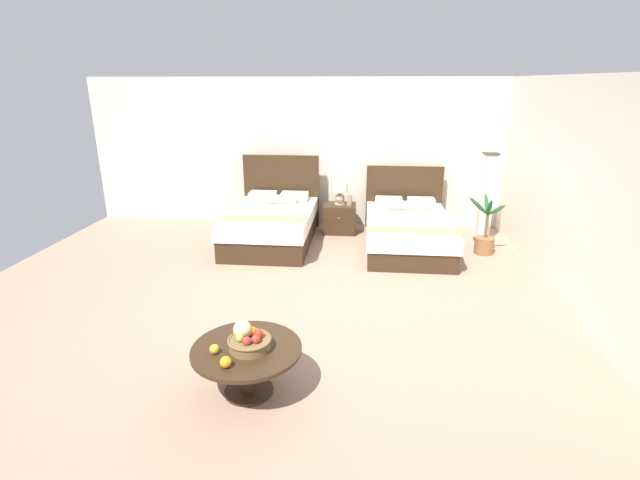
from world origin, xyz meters
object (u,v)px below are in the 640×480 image
at_px(nightstand, 340,218).
at_px(vase, 349,200).
at_px(coffee_table, 247,357).
at_px(floor_lamp_corner, 486,198).
at_px(fruit_bowl, 248,340).
at_px(loose_apple, 214,349).
at_px(bed_near_window, 272,223).
at_px(table_lamp, 340,191).
at_px(potted_palm, 485,238).
at_px(bed_near_corner, 407,230).
at_px(loose_orange, 226,362).

distance_m(nightstand, vase, 0.38).
distance_m(coffee_table, floor_lamp_corner, 5.24).
relative_size(fruit_bowl, floor_lamp_corner, 0.25).
distance_m(fruit_bowl, loose_apple, 0.28).
bearing_deg(bed_near_window, coffee_table, -81.91).
xyz_separation_m(table_lamp, vase, (0.17, -0.06, -0.15)).
xyz_separation_m(loose_apple, potted_palm, (3.04, 3.84, -0.22)).
bearing_deg(loose_apple, bed_near_corner, 65.21).
bearing_deg(potted_palm, bed_near_corner, 169.05).
distance_m(table_lamp, coffee_table, 4.66).
bearing_deg(bed_near_corner, bed_near_window, -179.91).
height_order(vase, loose_orange, vase).
xyz_separation_m(vase, floor_lamp_corner, (2.23, -0.22, 0.14)).
distance_m(nightstand, loose_orange, 4.93).
height_order(bed_near_corner, potted_palm, bed_near_corner).
relative_size(coffee_table, loose_apple, 11.62).
bearing_deg(table_lamp, loose_apple, -99.04).
bearing_deg(nightstand, table_lamp, 90.00).
xyz_separation_m(bed_near_corner, nightstand, (-1.13, 0.64, -0.03)).
height_order(vase, coffee_table, vase).
height_order(bed_near_window, potted_palm, bed_near_window).
bearing_deg(nightstand, potted_palm, -20.70).
distance_m(bed_near_window, fruit_bowl, 4.00).
relative_size(bed_near_window, potted_palm, 2.21).
relative_size(nightstand, loose_orange, 6.07).
bearing_deg(bed_near_window, loose_apple, -85.41).
bearing_deg(fruit_bowl, bed_near_window, 98.40).
bearing_deg(bed_near_corner, fruit_bowl, -112.24).
xyz_separation_m(nightstand, table_lamp, (0.00, 0.02, 0.49)).
xyz_separation_m(nightstand, fruit_bowl, (-0.49, -4.60, 0.26)).
relative_size(table_lamp, loose_orange, 4.19).
height_order(bed_near_corner, floor_lamp_corner, floor_lamp_corner).
height_order(vase, floor_lamp_corner, floor_lamp_corner).
bearing_deg(coffee_table, potted_palm, 53.03).
relative_size(nightstand, potted_palm, 0.60).
distance_m(vase, floor_lamp_corner, 2.25).
height_order(bed_near_window, table_lamp, bed_near_window).
bearing_deg(loose_apple, fruit_bowl, 22.09).
relative_size(bed_near_corner, nightstand, 3.97).
bearing_deg(floor_lamp_corner, nightstand, 173.87).
bearing_deg(table_lamp, floor_lamp_corner, -6.60).
height_order(vase, loose_apple, vase).
relative_size(coffee_table, loose_orange, 10.06).
xyz_separation_m(table_lamp, coffee_table, (-0.52, -4.61, -0.40)).
height_order(table_lamp, floor_lamp_corner, floor_lamp_corner).
relative_size(coffee_table, floor_lamp_corner, 0.63).
height_order(loose_apple, loose_orange, loose_orange).
distance_m(loose_orange, potted_palm, 4.96).
distance_m(vase, potted_palm, 2.30).
distance_m(bed_near_corner, vase, 1.17).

